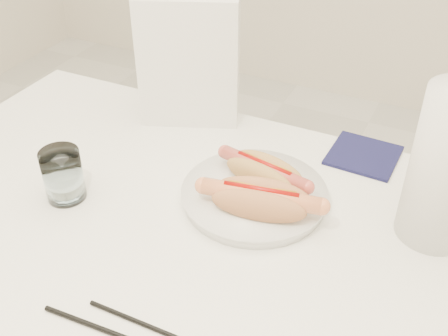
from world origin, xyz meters
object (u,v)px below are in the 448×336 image
at_px(hotdog_right, 261,200).
at_px(water_glass, 63,175).
at_px(plate, 254,196).
at_px(table, 186,258).
at_px(hotdog_left, 264,172).
at_px(napkin_box, 190,57).

distance_m(hotdog_right, water_glass, 0.35).
relative_size(plate, water_glass, 2.59).
relative_size(table, hotdog_left, 6.74).
relative_size(water_glass, napkin_box, 0.35).
bearing_deg(water_glass, napkin_box, 80.13).
relative_size(hotdog_right, water_glass, 2.09).
xyz_separation_m(plate, napkin_box, (-0.25, 0.22, 0.13)).
bearing_deg(plate, hotdog_left, 83.11).
bearing_deg(hotdog_right, water_glass, -174.90).
distance_m(hotdog_right, napkin_box, 0.40).
xyz_separation_m(hotdog_right, water_glass, (-0.34, -0.09, 0.00)).
distance_m(table, plate, 0.16).
distance_m(hotdog_left, water_glass, 0.36).
bearing_deg(hotdog_left, plate, -84.92).
bearing_deg(hotdog_left, napkin_box, 154.82).
bearing_deg(hotdog_right, plate, 113.78).
bearing_deg(table, plate, 60.51).
relative_size(plate, hotdog_left, 1.41).
bearing_deg(plate, water_glass, -156.44).
xyz_separation_m(hotdog_left, hotdog_right, (0.03, -0.08, 0.00)).
bearing_deg(water_glass, hotdog_left, 28.20).
distance_m(plate, hotdog_right, 0.07).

